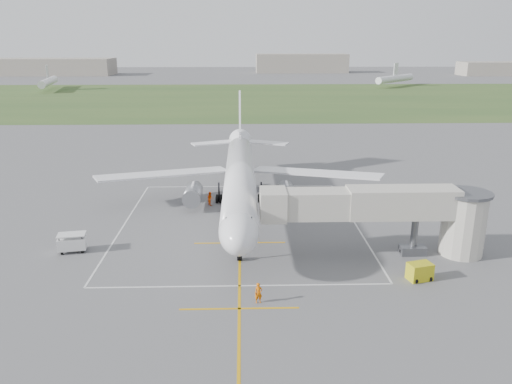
{
  "coord_description": "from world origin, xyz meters",
  "views": [
    {
      "loc": [
        0.38,
        -60.81,
        21.48
      ],
      "look_at": [
        1.95,
        -4.0,
        4.0
      ],
      "focal_mm": 35.0,
      "sensor_mm": 36.0,
      "label": 1
    }
  ],
  "objects_px": {
    "airliner": "(240,178)",
    "baggage_cart": "(72,243)",
    "gpu_unit": "(420,272)",
    "jet_bridge": "(394,211)",
    "ramp_worker_nose": "(259,293)",
    "ramp_worker_wing": "(210,198)"
  },
  "relations": [
    {
      "from": "baggage_cart",
      "to": "gpu_unit",
      "type": "bearing_deg",
      "value": -21.82
    },
    {
      "from": "airliner",
      "to": "ramp_worker_nose",
      "type": "height_order",
      "value": "airliner"
    },
    {
      "from": "gpu_unit",
      "to": "jet_bridge",
      "type": "bearing_deg",
      "value": 85.12
    },
    {
      "from": "airliner",
      "to": "ramp_worker_wing",
      "type": "bearing_deg",
      "value": 149.17
    },
    {
      "from": "gpu_unit",
      "to": "baggage_cart",
      "type": "height_order",
      "value": "baggage_cart"
    },
    {
      "from": "airliner",
      "to": "baggage_cart",
      "type": "relative_size",
      "value": 15.2
    },
    {
      "from": "airliner",
      "to": "ramp_worker_nose",
      "type": "relative_size",
      "value": 25.85
    },
    {
      "from": "jet_bridge",
      "to": "ramp_worker_wing",
      "type": "bearing_deg",
      "value": 139.87
    },
    {
      "from": "jet_bridge",
      "to": "ramp_worker_nose",
      "type": "distance_m",
      "value": 17.45
    },
    {
      "from": "baggage_cart",
      "to": "ramp_worker_wing",
      "type": "xyz_separation_m",
      "value": [
        13.56,
        14.98,
        -0.07
      ]
    },
    {
      "from": "airliner",
      "to": "jet_bridge",
      "type": "distance_m",
      "value": 21.22
    },
    {
      "from": "baggage_cart",
      "to": "ramp_worker_nose",
      "type": "height_order",
      "value": "baggage_cart"
    },
    {
      "from": "gpu_unit",
      "to": "ramp_worker_nose",
      "type": "relative_size",
      "value": 1.36
    },
    {
      "from": "airliner",
      "to": "gpu_unit",
      "type": "xyz_separation_m",
      "value": [
        16.76,
        -19.95,
        -3.59
      ]
    },
    {
      "from": "jet_bridge",
      "to": "baggage_cart",
      "type": "relative_size",
      "value": 7.61
    },
    {
      "from": "ramp_worker_nose",
      "to": "ramp_worker_wing",
      "type": "bearing_deg",
      "value": 92.16
    },
    {
      "from": "jet_bridge",
      "to": "gpu_unit",
      "type": "height_order",
      "value": "jet_bridge"
    },
    {
      "from": "jet_bridge",
      "to": "ramp_worker_wing",
      "type": "height_order",
      "value": "jet_bridge"
    },
    {
      "from": "baggage_cart",
      "to": "jet_bridge",
      "type": "bearing_deg",
      "value": -12.59
    },
    {
      "from": "airliner",
      "to": "baggage_cart",
      "type": "height_order",
      "value": "airliner"
    },
    {
      "from": "ramp_worker_nose",
      "to": "ramp_worker_wing",
      "type": "xyz_separation_m",
      "value": [
        -5.67,
        26.21,
        0.03
      ]
    },
    {
      "from": "ramp_worker_wing",
      "to": "baggage_cart",
      "type": "bearing_deg",
      "value": 106.03
    }
  ]
}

